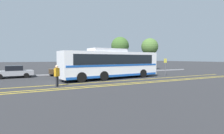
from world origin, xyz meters
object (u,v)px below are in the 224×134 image
parked_car_3 (142,68)px  tree_2 (120,46)px  bus_stop_sign (165,65)px  transit_bus (112,63)px  parked_car_2 (109,69)px  pedestrian_0 (57,74)px  parked_car_1 (64,70)px  parked_car_0 (13,72)px  tree_0 (150,47)px

parked_car_3 → tree_2: 5.73m
bus_stop_sign → transit_bus: bearing=-98.9°
parked_car_2 → pedestrian_0: 13.18m
transit_bus → parked_car_1: bearing=-152.7°
parked_car_2 → bus_stop_sign: bus_stop_sign is taller
parked_car_0 → parked_car_3: size_ratio=0.98×
pedestrian_0 → parked_car_2: bearing=-168.6°
parked_car_2 → tree_0: (12.40, 5.52, 4.11)m
tree_0 → tree_2: bearing=-166.2°
parked_car_1 → parked_car_0: bearing=97.2°
bus_stop_sign → tree_2: 10.54m
parked_car_2 → parked_car_3: 6.12m
parked_car_1 → pedestrian_0: pedestrian_0 is taller
transit_bus → parked_car_1: 7.57m
transit_bus → parked_car_3: 10.64m
pedestrian_0 → tree_0: bearing=-179.4°
parked_car_2 → parked_car_3: parked_car_2 is taller
bus_stop_sign → parked_car_0: bearing=-115.1°
parked_car_1 → parked_car_3: size_ratio=0.89×
tree_2 → bus_stop_sign: bearing=-82.8°
transit_bus → tree_0: bearing=121.9°
bus_stop_sign → tree_2: tree_2 is taller
parked_car_2 → pedestrian_0: (-9.28, -9.35, 0.31)m
parked_car_3 → parked_car_2: bearing=-88.7°
parked_car_0 → pedestrian_0: (3.52, -9.06, 0.29)m
pedestrian_0 → parked_car_3: bearing=177.0°
bus_stop_sign → tree_0: tree_0 is taller
tree_2 → parked_car_2: bearing=-138.9°
tree_0 → tree_2: tree_0 is taller
transit_bus → parked_car_1: (-4.11, 6.26, -1.06)m
parked_car_3 → bus_stop_sign: size_ratio=1.95×
transit_bus → parked_car_3: bearing=118.6°
parked_car_0 → parked_car_3: (18.92, 0.16, -0.06)m
parked_car_0 → bus_stop_sign: size_ratio=1.90×
parked_car_2 → parked_car_0: bearing=92.9°
parked_car_0 → bus_stop_sign: 19.09m
tree_0 → bus_stop_sign: bearing=-120.7°
parked_car_1 → bus_stop_sign: 13.69m
bus_stop_sign → parked_car_2: bearing=-147.4°
bus_stop_sign → parked_car_1: bearing=-125.2°
pedestrian_0 → tree_0: (21.68, 14.86, 3.80)m
parked_car_0 → parked_car_1: parked_car_0 is taller
tree_0 → parked_car_3: bearing=-138.0°
tree_0 → transit_bus: bearing=-142.1°
parked_car_3 → tree_2: (-2.17, 3.59, 3.90)m
tree_0 → pedestrian_0: bearing=-145.6°
parked_car_1 → bus_stop_sign: (11.93, -6.66, 0.79)m
parked_car_0 → tree_2: tree_2 is taller
parked_car_0 → parked_car_1: (6.09, 0.40, -0.03)m
parked_car_2 → parked_car_3: (6.12, -0.14, -0.03)m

